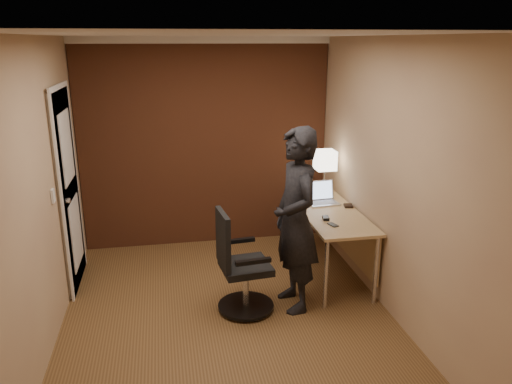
# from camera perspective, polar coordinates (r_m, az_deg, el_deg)

# --- Properties ---
(room) EXTENTS (4.00, 4.00, 4.00)m
(room) POSITION_cam_1_polar(r_m,az_deg,el_deg) (5.64, -8.17, 5.65)
(room) COLOR brown
(room) RESTS_ON ground
(desk) EXTENTS (0.60, 1.50, 0.73)m
(desk) POSITION_cam_1_polar(r_m,az_deg,el_deg) (5.40, 9.05, -3.38)
(desk) COLOR tan
(desk) RESTS_ON ground
(desk_lamp) EXTENTS (0.22, 0.22, 0.54)m
(desk_lamp) POSITION_cam_1_polar(r_m,az_deg,el_deg) (5.73, 7.90, 3.57)
(desk_lamp) COLOR silver
(desk_lamp) RESTS_ON desk
(laptop) EXTENTS (0.35, 0.29, 0.23)m
(laptop) POSITION_cam_1_polar(r_m,az_deg,el_deg) (5.58, 7.47, -0.54)
(laptop) COLOR silver
(laptop) RESTS_ON desk
(mouse) EXTENTS (0.08, 0.11, 0.03)m
(mouse) POSITION_cam_1_polar(r_m,az_deg,el_deg) (5.06, 7.98, -2.98)
(mouse) COLOR black
(mouse) RESTS_ON desk
(phone) EXTENTS (0.09, 0.13, 0.01)m
(phone) POSITION_cam_1_polar(r_m,az_deg,el_deg) (4.93, 8.80, -3.72)
(phone) COLOR black
(phone) RESTS_ON desk
(wallet) EXTENTS (0.11, 0.13, 0.02)m
(wallet) POSITION_cam_1_polar(r_m,az_deg,el_deg) (5.49, 10.51, -1.55)
(wallet) COLOR black
(wallet) RESTS_ON desk
(office_chair) EXTENTS (0.53, 0.57, 0.98)m
(office_chair) POSITION_cam_1_polar(r_m,az_deg,el_deg) (4.67, -1.94, -8.77)
(office_chair) COLOR black
(office_chair) RESTS_ON ground
(person) EXTENTS (0.48, 0.68, 1.74)m
(person) POSITION_cam_1_polar(r_m,az_deg,el_deg) (4.61, 4.55, -3.27)
(person) COLOR black
(person) RESTS_ON ground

